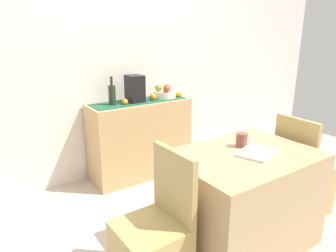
# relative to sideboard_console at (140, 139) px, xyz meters

# --- Properties ---
(ground_plane) EXTENTS (6.40, 6.40, 0.02)m
(ground_plane) POSITION_rel_sideboard_console_xyz_m (-0.05, -0.92, -0.44)
(ground_plane) COLOR beige
(ground_plane) RESTS_ON ground
(room_wall_rear) EXTENTS (6.40, 0.06, 2.70)m
(room_wall_rear) POSITION_rel_sideboard_console_xyz_m (-0.05, 0.26, 0.92)
(room_wall_rear) COLOR silver
(room_wall_rear) RESTS_ON ground
(sideboard_console) EXTENTS (1.11, 0.42, 0.85)m
(sideboard_console) POSITION_rel_sideboard_console_xyz_m (0.00, 0.00, 0.00)
(sideboard_console) COLOR tan
(sideboard_console) RESTS_ON ground
(table_runner) EXTENTS (1.04, 0.32, 0.01)m
(table_runner) POSITION_rel_sideboard_console_xyz_m (0.00, 0.00, 0.43)
(table_runner) COLOR #1C563C
(table_runner) RESTS_ON sideboard_console
(fruit_bowl) EXTENTS (0.25, 0.25, 0.07)m
(fruit_bowl) POSITION_rel_sideboard_console_xyz_m (0.33, 0.00, 0.47)
(fruit_bowl) COLOR white
(fruit_bowl) RESTS_ON table_runner
(apple_rear) EXTENTS (0.08, 0.08, 0.08)m
(apple_rear) POSITION_rel_sideboard_console_xyz_m (0.26, 0.02, 0.54)
(apple_rear) COLOR #8CA32E
(apple_rear) RESTS_ON fruit_bowl
(apple_left) EXTENTS (0.08, 0.08, 0.08)m
(apple_left) POSITION_rel_sideboard_console_xyz_m (0.34, -0.01, 0.54)
(apple_left) COLOR red
(apple_left) RESTS_ON fruit_bowl
(apple_right) EXTENTS (0.08, 0.08, 0.08)m
(apple_right) POSITION_rel_sideboard_console_xyz_m (0.30, -0.08, 0.55)
(apple_right) COLOR #BD3F22
(apple_right) RESTS_ON fruit_bowl
(wine_bottle) EXTENTS (0.07, 0.07, 0.29)m
(wine_bottle) POSITION_rel_sideboard_console_xyz_m (-0.31, 0.00, 0.54)
(wine_bottle) COLOR #233220
(wine_bottle) RESTS_ON sideboard_console
(coffee_maker) EXTENTS (0.16, 0.18, 0.29)m
(coffee_maker) POSITION_rel_sideboard_console_xyz_m (-0.05, 0.00, 0.57)
(coffee_maker) COLOR black
(coffee_maker) RESTS_ON sideboard_console
(orange_loose_near_bowl) EXTENTS (0.07, 0.07, 0.07)m
(orange_loose_near_bowl) POSITION_rel_sideboard_console_xyz_m (0.48, -0.06, 0.46)
(orange_loose_near_bowl) COLOR orange
(orange_loose_near_bowl) RESTS_ON sideboard_console
(orange_loose_far) EXTENTS (0.06, 0.06, 0.06)m
(orange_loose_far) POSITION_rel_sideboard_console_xyz_m (-0.20, -0.06, 0.46)
(orange_loose_far) COLOR orange
(orange_loose_far) RESTS_ON sideboard_console
(orange_loose_end) EXTENTS (0.08, 0.08, 0.08)m
(orange_loose_end) POSITION_rel_sideboard_console_xyz_m (0.15, -0.04, 0.47)
(orange_loose_end) COLOR orange
(orange_loose_end) RESTS_ON sideboard_console
(dining_table) EXTENTS (1.04, 0.76, 0.74)m
(dining_table) POSITION_rel_sideboard_console_xyz_m (0.05, -1.46, -0.06)
(dining_table) COLOR tan
(dining_table) RESTS_ON ground
(open_book) EXTENTS (0.33, 0.29, 0.02)m
(open_book) POSITION_rel_sideboard_console_xyz_m (0.11, -1.51, 0.32)
(open_book) COLOR white
(open_book) RESTS_ON dining_table
(coffee_cup) EXTENTS (0.08, 0.08, 0.11)m
(coffee_cup) POSITION_rel_sideboard_console_xyz_m (0.13, -1.35, 0.37)
(coffee_cup) COLOR brown
(coffee_cup) RESTS_ON dining_table
(chair_near_window) EXTENTS (0.41, 0.41, 0.90)m
(chair_near_window) POSITION_rel_sideboard_console_xyz_m (-0.73, -1.46, -0.16)
(chair_near_window) COLOR tan
(chair_near_window) RESTS_ON ground
(chair_by_corner) EXTENTS (0.41, 0.41, 0.90)m
(chair_by_corner) POSITION_rel_sideboard_console_xyz_m (0.83, -1.46, -0.16)
(chair_by_corner) COLOR tan
(chair_by_corner) RESTS_ON ground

